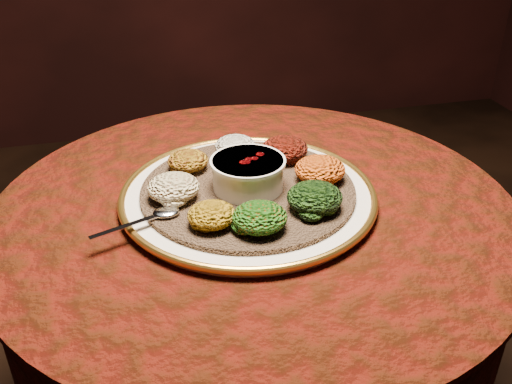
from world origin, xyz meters
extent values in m
cylinder|color=black|center=(0.00, 0.00, 0.34)|extent=(0.12, 0.12, 0.68)
cylinder|color=black|center=(0.00, 0.00, 0.70)|extent=(0.80, 0.80, 0.04)
cylinder|color=#3C0B05|center=(0.00, 0.00, 0.56)|extent=(0.93, 0.93, 0.34)
cylinder|color=#3C0B05|center=(0.00, 0.00, 0.73)|extent=(0.96, 0.96, 0.01)
cylinder|color=silver|center=(-0.01, 0.01, 0.74)|extent=(0.56, 0.56, 0.02)
torus|color=gold|center=(-0.01, 0.01, 0.75)|extent=(0.47, 0.47, 0.01)
cylinder|color=brown|center=(-0.01, 0.01, 0.76)|extent=(0.47, 0.47, 0.01)
cylinder|color=white|center=(-0.01, 0.01, 0.79)|extent=(0.13, 0.13, 0.06)
cylinder|color=white|center=(-0.01, 0.01, 0.82)|extent=(0.14, 0.14, 0.01)
cylinder|color=#650505|center=(-0.01, 0.01, 0.81)|extent=(0.11, 0.11, 0.01)
ellipsoid|color=silver|center=(-0.16, -0.05, 0.77)|extent=(0.05, 0.03, 0.01)
cube|color=silver|center=(-0.23, -0.07, 0.77)|extent=(0.12, 0.05, 0.00)
ellipsoid|color=silver|center=(0.00, 0.14, 0.78)|extent=(0.08, 0.08, 0.04)
ellipsoid|color=black|center=(0.09, 0.10, 0.78)|extent=(0.09, 0.09, 0.04)
ellipsoid|color=#B2600E|center=(0.12, 0.00, 0.78)|extent=(0.09, 0.09, 0.05)
ellipsoid|color=black|center=(0.08, -0.09, 0.78)|extent=(0.10, 0.09, 0.05)
ellipsoid|color=#AD310B|center=(-0.02, -0.13, 0.78)|extent=(0.09, 0.09, 0.04)
ellipsoid|color=#A3720E|center=(-0.10, -0.10, 0.78)|extent=(0.08, 0.08, 0.04)
ellipsoid|color=maroon|center=(-0.15, 0.00, 0.78)|extent=(0.09, 0.09, 0.04)
ellipsoid|color=#966C12|center=(-0.11, 0.10, 0.78)|extent=(0.08, 0.07, 0.04)
camera|label=1|loc=(-0.22, -0.87, 1.28)|focal=40.00mm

